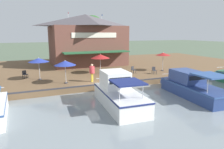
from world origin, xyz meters
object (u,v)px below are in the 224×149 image
cafe_chair_far_corner_seat (25,74)px  motorboat_mid_row (189,86)px  patio_umbrella_near_quay_edge (65,63)px  motorboat_outer_channel (116,92)px  tree_downstream_bank (92,29)px  waterfront_restaurant (86,39)px  person_mid_patio (92,71)px  cafe_chair_back_row_seat (133,69)px  cafe_chair_under_first_umbrella (154,70)px  patio_umbrella_far_corner (100,56)px  patio_umbrella_mid_patio_right (39,60)px  patio_umbrella_mid_patio_left (163,54)px

cafe_chair_far_corner_seat → motorboat_mid_row: size_ratio=0.11×
patio_umbrella_near_quay_edge → motorboat_outer_channel: (5.78, 2.83, -1.65)m
tree_downstream_bank → waterfront_restaurant: bearing=-32.2°
person_mid_patio → tree_downstream_bank: (-15.17, 4.68, 4.37)m
cafe_chair_far_corner_seat → tree_downstream_bank: size_ratio=0.11×
cafe_chair_far_corner_seat → cafe_chair_back_row_seat: size_ratio=1.00×
cafe_chair_under_first_umbrella → tree_downstream_bank: size_ratio=0.11×
patio_umbrella_near_quay_edge → cafe_chair_far_corner_seat: 5.65m
patio_umbrella_near_quay_edge → motorboat_outer_channel: size_ratio=0.32×
patio_umbrella_far_corner → patio_umbrella_mid_patio_right: bearing=-85.3°
waterfront_restaurant → patio_umbrella_near_quay_edge: 13.17m
cafe_chair_under_first_umbrella → person_mid_patio: 8.18m
person_mid_patio → waterfront_restaurant: bearing=166.9°
patio_umbrella_near_quay_edge → cafe_chair_far_corner_seat: size_ratio=2.68×
cafe_chair_back_row_seat → motorboat_mid_row: size_ratio=0.11×
patio_umbrella_near_quay_edge → tree_downstream_bank: tree_downstream_bank is taller
waterfront_restaurant → patio_umbrella_far_corner: 8.78m
cafe_chair_under_first_umbrella → motorboat_mid_row: motorboat_mid_row is taller
patio_umbrella_far_corner → patio_umbrella_near_quay_edge: (3.30, -4.75, -0.08)m
waterfront_restaurant → motorboat_mid_row: waterfront_restaurant is taller
cafe_chair_back_row_seat → tree_downstream_bank: size_ratio=0.11×
patio_umbrella_mid_patio_right → person_mid_patio: 5.81m
tree_downstream_bank → cafe_chair_far_corner_seat: bearing=-45.4°
cafe_chair_under_first_umbrella → motorboat_outer_channel: 10.08m
cafe_chair_back_row_seat → patio_umbrella_mid_patio_left: bearing=89.6°
patio_umbrella_mid_patio_left → patio_umbrella_near_quay_edge: (1.82, -12.79, -0.17)m
cafe_chair_far_corner_seat → person_mid_patio: person_mid_patio is taller
patio_umbrella_mid_patio_right → motorboat_mid_row: 15.01m
patio_umbrella_far_corner → cafe_chair_back_row_seat: (1.45, 3.72, -1.62)m
patio_umbrella_mid_patio_right → patio_umbrella_mid_patio_left: patio_umbrella_mid_patio_left is taller
cafe_chair_back_row_seat → tree_downstream_bank: tree_downstream_bank is taller
patio_umbrella_far_corner → tree_downstream_bank: (-11.47, 2.48, 3.43)m
patio_umbrella_mid_patio_right → cafe_chair_under_first_umbrella: patio_umbrella_mid_patio_right is taller
cafe_chair_under_first_umbrella → person_mid_patio: bearing=-83.1°
motorboat_outer_channel → tree_downstream_bank: tree_downstream_bank is taller
cafe_chair_back_row_seat → cafe_chair_under_first_umbrella: bearing=59.7°
patio_umbrella_mid_patio_right → person_mid_patio: patio_umbrella_mid_patio_right is taller
patio_umbrella_far_corner → patio_umbrella_mid_patio_right: size_ratio=1.02×
waterfront_restaurant → patio_umbrella_mid_patio_left: 12.58m
waterfront_restaurant → motorboat_outer_channel: bearing=-8.3°
motorboat_mid_row → patio_umbrella_mid_patio_right: bearing=-126.2°
patio_umbrella_near_quay_edge → cafe_chair_back_row_seat: (-1.85, 8.47, -1.53)m
cafe_chair_back_row_seat → motorboat_outer_channel: bearing=-36.5°
patio_umbrella_mid_patio_right → cafe_chair_far_corner_seat: patio_umbrella_mid_patio_right is taller
patio_umbrella_far_corner → motorboat_mid_row: size_ratio=0.30×
patio_umbrella_far_corner → motorboat_outer_channel: bearing=-11.9°
waterfront_restaurant → patio_umbrella_mid_patio_right: (9.15, -7.67, -1.82)m
patio_umbrella_mid_patio_left → cafe_chair_far_corner_seat: 16.74m
tree_downstream_bank → patio_umbrella_mid_patio_right: bearing=-38.2°
person_mid_patio → patio_umbrella_mid_patio_left: bearing=102.3°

